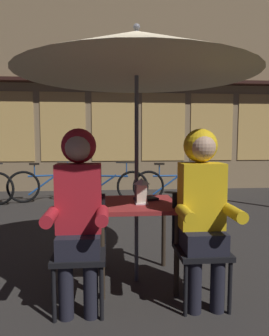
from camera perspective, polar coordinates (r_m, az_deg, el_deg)
ground_plane at (r=3.09m, az=0.36°, el=-19.89°), size 60.00×60.00×0.00m
cafe_table at (r=2.87m, az=0.37°, el=-8.32°), size 0.72×0.72×0.74m
patio_umbrella at (r=2.88m, az=0.39°, el=20.24°), size 2.10×2.10×2.31m
lantern at (r=2.77m, az=1.30°, el=-4.13°), size 0.11×0.11×0.23m
chair_left at (r=2.56m, az=-9.93°, el=-13.62°), size 0.40×0.40×0.87m
chair_right at (r=2.65m, az=11.77°, el=-12.96°), size 0.40×0.40×0.87m
person_left_hooded at (r=2.41m, az=-10.19°, el=-6.02°), size 0.45×0.56×1.40m
person_right_hooded at (r=2.51m, az=12.30°, el=-5.61°), size 0.45×0.56×1.40m
shopfront_building at (r=8.36m, az=-3.91°, el=17.67°), size 10.00×0.93×6.20m
bicycle_second at (r=6.75m, az=-15.39°, el=-3.01°), size 1.65×0.43×0.84m
bicycle_third at (r=6.46m, az=-4.90°, el=-3.20°), size 1.66×0.38×0.84m
bicycle_fourth at (r=6.53m, az=6.96°, el=-3.13°), size 1.68×0.15×0.84m
book at (r=2.96m, az=2.14°, el=-5.66°), size 0.23×0.19×0.02m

